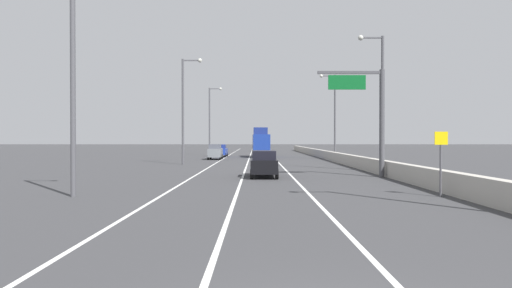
% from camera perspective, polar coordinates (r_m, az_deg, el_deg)
% --- Properties ---
extents(ground_plane, '(320.00, 320.00, 0.00)m').
position_cam_1_polar(ground_plane, '(69.59, 0.59, -1.56)').
color(ground_plane, '#38383A').
extents(lane_stripe_left, '(0.16, 130.00, 0.00)m').
position_cam_1_polar(lane_stripe_left, '(60.75, -4.48, -1.88)').
color(lane_stripe_left, silver).
rests_on(lane_stripe_left, ground_plane).
extents(lane_stripe_center, '(0.16, 130.00, 0.00)m').
position_cam_1_polar(lane_stripe_center, '(60.59, -1.17, -1.88)').
color(lane_stripe_center, silver).
rests_on(lane_stripe_center, ground_plane).
extents(lane_stripe_right, '(0.16, 130.00, 0.00)m').
position_cam_1_polar(lane_stripe_right, '(60.64, 2.14, -1.88)').
color(lane_stripe_right, silver).
rests_on(lane_stripe_right, ground_plane).
extents(jersey_barrier_right, '(0.60, 120.00, 1.10)m').
position_cam_1_polar(jersey_barrier_right, '(46.53, 11.36, -1.98)').
color(jersey_barrier_right, '#B2ADA3').
rests_on(jersey_barrier_right, ground_plane).
extents(overhead_sign_gantry, '(4.68, 0.36, 7.50)m').
position_cam_1_polar(overhead_sign_gantry, '(31.88, 14.38, 4.34)').
color(overhead_sign_gantry, '#47474C').
rests_on(overhead_sign_gantry, ground_plane).
extents(speed_advisory_sign, '(0.60, 0.11, 3.00)m').
position_cam_1_polar(speed_advisory_sign, '(21.97, 22.45, -1.75)').
color(speed_advisory_sign, '#4C4C51').
rests_on(speed_advisory_sign, ground_plane).
extents(lamp_post_right_second, '(2.14, 0.44, 11.13)m').
position_cam_1_polar(lamp_post_right_second, '(37.60, 15.37, 6.22)').
color(lamp_post_right_second, '#4C4C51').
rests_on(lamp_post_right_second, ground_plane).
extents(lamp_post_right_third, '(2.14, 0.44, 11.13)m').
position_cam_1_polar(lamp_post_right_third, '(58.74, 9.64, 4.21)').
color(lamp_post_right_third, '#4C4C51').
rests_on(lamp_post_right_third, ground_plane).
extents(lamp_post_left_near, '(2.14, 0.44, 11.13)m').
position_cam_1_polar(lamp_post_left_near, '(22.21, -22.27, 10.11)').
color(lamp_post_left_near, '#4C4C51').
rests_on(lamp_post_left_near, ground_plane).
extents(lamp_post_left_mid, '(2.14, 0.44, 11.13)m').
position_cam_1_polar(lamp_post_left_mid, '(47.11, -9.41, 5.09)').
color(lamp_post_left_mid, '#4C4C51').
rests_on(lamp_post_left_mid, ground_plane).
extents(lamp_post_left_far, '(2.14, 0.44, 11.13)m').
position_cam_1_polar(lamp_post_left_far, '(72.90, -6.11, 3.51)').
color(lamp_post_left_far, '#4C4C51').
rests_on(lamp_post_left_far, ground_plane).
extents(car_blue_0, '(1.96, 4.46, 1.86)m').
position_cam_1_polar(car_blue_0, '(66.38, -4.87, -0.86)').
color(car_blue_0, '#1E389E').
rests_on(car_blue_0, ground_plane).
extents(car_gray_1, '(1.80, 4.11, 2.01)m').
position_cam_1_polar(car_gray_1, '(58.12, -5.56, -1.01)').
color(car_gray_1, slate).
rests_on(car_gray_1, ground_plane).
extents(car_black_2, '(1.91, 4.75, 1.86)m').
position_cam_1_polar(car_black_2, '(31.00, 0.76, -2.56)').
color(car_black_2, black).
rests_on(car_black_2, ground_plane).
extents(car_white_3, '(2.02, 4.18, 2.14)m').
position_cam_1_polar(car_white_3, '(96.92, 0.12, -0.31)').
color(car_white_3, white).
rests_on(car_white_3, ground_plane).
extents(box_truck, '(2.63, 7.67, 4.43)m').
position_cam_1_polar(box_truck, '(65.54, 0.35, 0.08)').
color(box_truck, navy).
rests_on(box_truck, ground_plane).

